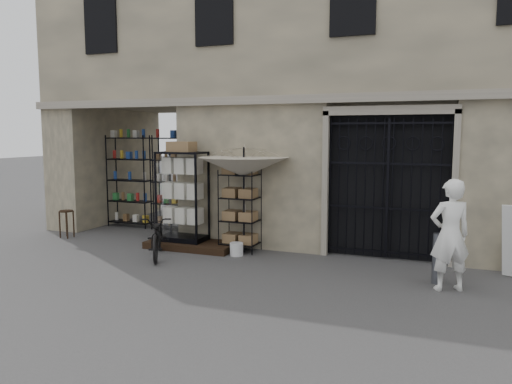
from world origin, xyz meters
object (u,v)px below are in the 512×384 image
at_px(wire_rack, 240,211).
at_px(steel_bollard, 437,258).
at_px(bicycle, 159,257).
at_px(display_cabinet, 182,201).
at_px(market_umbrella, 244,162).
at_px(shopkeeper, 447,290).
at_px(white_bucket, 237,249).
at_px(wooden_stool, 67,223).

height_order(wire_rack, steel_bollard, wire_rack).
bearing_deg(steel_bollard, bicycle, -178.37).
distance_m(display_cabinet, steel_bollard, 5.49).
distance_m(market_umbrella, steel_bollard, 4.29).
bearing_deg(steel_bollard, shopkeeper, -59.52).
xyz_separation_m(market_umbrella, shopkeeper, (4.10, -1.16, -1.95)).
xyz_separation_m(white_bucket, bicycle, (-1.46, -0.69, -0.13)).
xyz_separation_m(market_umbrella, steel_bollard, (3.92, -0.84, -1.52)).
distance_m(white_bucket, steel_bollard, 4.01).
bearing_deg(white_bucket, wire_rack, 103.16).
relative_size(wooden_stool, shopkeeper, 0.37).
bearing_deg(steel_bollard, wooden_stool, 175.38).
xyz_separation_m(wire_rack, shopkeeper, (4.25, -1.28, -0.87)).
relative_size(bicycle, steel_bollard, 1.96).
distance_m(bicycle, steel_bollard, 5.44).
bearing_deg(bicycle, wire_rack, 11.39).
relative_size(wire_rack, market_umbrella, 0.65).
height_order(market_umbrella, white_bucket, market_umbrella).
bearing_deg(wooden_stool, bicycle, -15.03).
distance_m(market_umbrella, shopkeeper, 4.69).
distance_m(market_umbrella, bicycle, 2.66).
bearing_deg(steel_bollard, white_bucket, 172.28).
distance_m(white_bucket, shopkeeper, 4.24).
relative_size(market_umbrella, shopkeeper, 1.48).
height_order(bicycle, steel_bollard, steel_bollard).
bearing_deg(wire_rack, steel_bollard, -36.38).
distance_m(wire_rack, white_bucket, 0.85).
height_order(wire_rack, market_umbrella, market_umbrella).
relative_size(market_umbrella, wooden_stool, 4.04).
xyz_separation_m(market_umbrella, bicycle, (-1.50, -1.00, -1.95)).
height_order(bicycle, wooden_stool, bicycle).
distance_m(display_cabinet, shopkeeper, 5.79).
height_order(market_umbrella, shopkeeper, market_umbrella).
xyz_separation_m(display_cabinet, shopkeeper, (5.58, -1.12, -1.05)).
height_order(wire_rack, shopkeeper, wire_rack).
bearing_deg(wire_rack, market_umbrella, -63.34).
bearing_deg(steel_bollard, display_cabinet, 171.47).
bearing_deg(shopkeeper, wire_rack, -42.76).
xyz_separation_m(display_cabinet, wire_rack, (1.34, 0.15, -0.18)).
bearing_deg(market_umbrella, shopkeeper, -15.76).
bearing_deg(market_umbrella, wooden_stool, -178.17).
relative_size(white_bucket, bicycle, 0.17).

